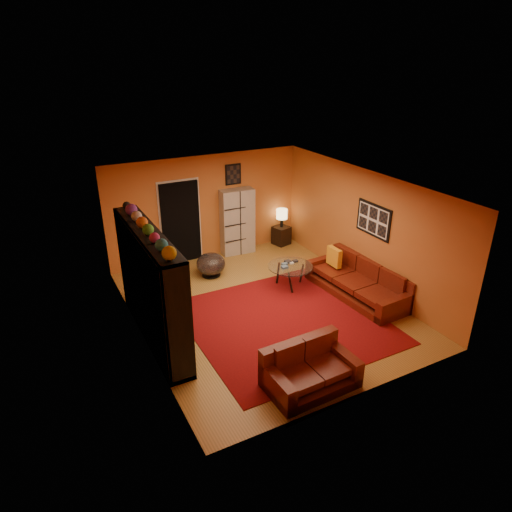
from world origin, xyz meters
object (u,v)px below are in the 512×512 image
storage_cabinet (237,222)px  side_table (281,235)px  loveseat (308,369)px  bowl_chair (211,264)px  entertainment_unit (151,286)px  table_lamp (282,214)px  coffee_table (290,268)px  tv (154,286)px  sofa (361,282)px

storage_cabinet → side_table: 1.43m
loveseat → bowl_chair: bearing=-3.5°
entertainment_unit → loveseat: bearing=-54.1°
entertainment_unit → table_lamp: size_ratio=6.03×
loveseat → entertainment_unit: bearing=34.1°
entertainment_unit → table_lamp: 5.14m
loveseat → table_lamp: bearing=-28.3°
entertainment_unit → coffee_table: (3.24, 0.52, -0.59)m
coffee_table → table_lamp: table_lamp is taller
tv → loveseat: size_ratio=0.70×
loveseat → table_lamp: table_lamp is taller
entertainment_unit → loveseat: entertainment_unit is taller
loveseat → coffee_table: size_ratio=1.45×
tv → storage_cabinet: (2.98, 2.75, -0.16)m
bowl_chair → side_table: bowl_chair is taller
entertainment_unit → tv: entertainment_unit is taller
coffee_table → storage_cabinet: 2.32m
tv → loveseat: (1.70, -2.47, -0.73)m
bowl_chair → table_lamp: table_lamp is taller
loveseat → side_table: size_ratio=2.91×
sofa → table_lamp: table_lamp is taller
sofa → storage_cabinet: size_ratio=1.45×
coffee_table → sofa: bearing=-40.2°
coffee_table → storage_cabinet: storage_cabinet is taller
entertainment_unit → tv: bearing=46.2°
tv → side_table: (4.28, 2.70, -0.76)m
tv → coffee_table: 3.27m
coffee_table → entertainment_unit: bearing=-170.8°
entertainment_unit → bowl_chair: (1.88, 1.85, -0.75)m
storage_cabinet → side_table: (1.30, -0.05, -0.60)m
bowl_chair → side_table: 2.62m
entertainment_unit → tv: 0.08m
entertainment_unit → bowl_chair: size_ratio=4.40×
tv → loveseat: tv is taller
table_lamp → loveseat: bearing=-116.5°
entertainment_unit → sofa: (4.42, -0.48, -0.77)m
sofa → table_lamp: 3.28m
storage_cabinet → loveseat: bearing=-100.1°
table_lamp → tv: bearing=-147.8°
entertainment_unit → bowl_chair: entertainment_unit is taller
tv → sofa: 4.46m
entertainment_unit → loveseat: (1.75, -2.42, -0.76)m
entertainment_unit → storage_cabinet: size_ratio=1.76×
storage_cabinet → tv: bearing=-133.6°
tv → side_table: size_ratio=2.03×
loveseat → side_table: 5.78m
storage_cabinet → bowl_chair: (-1.15, -0.95, -0.55)m
coffee_table → bowl_chair: bowl_chair is taller
bowl_chair → tv: bearing=-135.5°
coffee_table → bowl_chair: 1.91m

